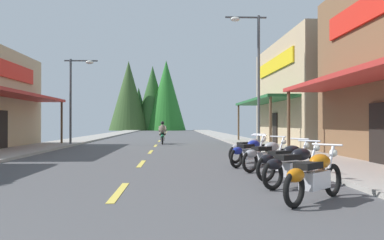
# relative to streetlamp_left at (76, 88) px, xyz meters

# --- Properties ---
(ground) EXTENTS (10.13, 93.03, 0.10)m
(ground) POSITION_rel_streetlamp_left_xyz_m (5.12, 6.29, -3.72)
(ground) COLOR #4C4C4F
(sidewalk_left) EXTENTS (2.77, 93.03, 0.12)m
(sidewalk_left) POSITION_rel_streetlamp_left_xyz_m (-1.33, 6.29, -3.61)
(sidewalk_left) COLOR #9E9991
(sidewalk_left) RESTS_ON ground
(sidewalk_right) EXTENTS (2.77, 93.03, 0.12)m
(sidewalk_right) POSITION_rel_streetlamp_left_xyz_m (11.57, 6.29, -3.61)
(sidewalk_right) COLOR #9E9991
(sidewalk_right) RESTS_ON ground
(centerline_dashes) EXTENTS (0.16, 68.31, 0.01)m
(centerline_dashes) POSITION_rel_streetlamp_left_xyz_m (5.12, 9.55, -3.66)
(centerline_dashes) COLOR #E0C64C
(centerline_dashes) RESTS_ON ground
(storefront_right_far) EXTENTS (10.13, 11.86, 6.77)m
(storefront_right_far) POSITION_rel_streetlamp_left_xyz_m (17.09, 0.06, -0.29)
(storefront_right_far) COLOR tan
(storefront_right_far) RESTS_ON ground
(streetlamp_left) EXTENTS (2.11, 0.30, 5.54)m
(streetlamp_left) POSITION_rel_streetlamp_left_xyz_m (0.00, 0.00, 0.00)
(streetlamp_left) COLOR #474C51
(streetlamp_left) RESTS_ON ground
(streetlamp_right) EXTENTS (2.11, 0.30, 6.92)m
(streetlamp_right) POSITION_rel_streetlamp_left_xyz_m (10.29, -5.74, 0.77)
(streetlamp_right) COLOR #474C51
(streetlamp_right) RESTS_ON ground
(motorcycle_parked_right_0) EXTENTS (1.62, 1.55, 1.04)m
(motorcycle_parked_right_0) POSITION_rel_streetlamp_left_xyz_m (8.80, -18.66, -3.18)
(motorcycle_parked_right_0) COLOR black
(motorcycle_parked_right_0) RESTS_ON ground
(motorcycle_parked_right_1) EXTENTS (1.83, 1.28, 1.04)m
(motorcycle_parked_right_1) POSITION_rel_streetlamp_left_xyz_m (8.96, -16.96, -3.18)
(motorcycle_parked_right_1) COLOR black
(motorcycle_parked_right_1) RESTS_ON ground
(motorcycle_parked_right_2) EXTENTS (1.86, 1.23, 1.04)m
(motorcycle_parked_right_2) POSITION_rel_streetlamp_left_xyz_m (9.10, -15.80, -3.18)
(motorcycle_parked_right_2) COLOR black
(motorcycle_parked_right_2) RESTS_ON ground
(motorcycle_parked_right_3) EXTENTS (1.79, 1.34, 1.04)m
(motorcycle_parked_right_3) POSITION_rel_streetlamp_left_xyz_m (9.03, -13.99, -3.18)
(motorcycle_parked_right_3) COLOR black
(motorcycle_parked_right_3) RESTS_ON ground
(motorcycle_parked_right_4) EXTENTS (1.62, 1.55, 1.04)m
(motorcycle_parked_right_4) POSITION_rel_streetlamp_left_xyz_m (8.77, -12.72, -3.18)
(motorcycle_parked_right_4) COLOR black
(motorcycle_parked_right_4) RESTS_ON ground
(motorcycle_parked_right_5) EXTENTS (1.80, 1.33, 1.04)m
(motorcycle_parked_right_5) POSITION_rel_streetlamp_left_xyz_m (9.03, -11.30, -3.18)
(motorcycle_parked_right_5) COLOR black
(motorcycle_parked_right_5) RESTS_ON ground
(rider_cruising_lead) EXTENTS (0.60, 2.14, 1.57)m
(rider_cruising_lead) POSITION_rel_streetlamp_left_xyz_m (5.50, 1.47, -3.02)
(rider_cruising_lead) COLOR black
(rider_cruising_lead) RESTS_ON ground
(treeline_backdrop) EXTENTS (15.09, 9.90, 13.91)m
(treeline_backdrop) POSITION_rel_streetlamp_left_xyz_m (1.27, 53.67, 2.91)
(treeline_backdrop) COLOR #314C23
(treeline_backdrop) RESTS_ON ground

